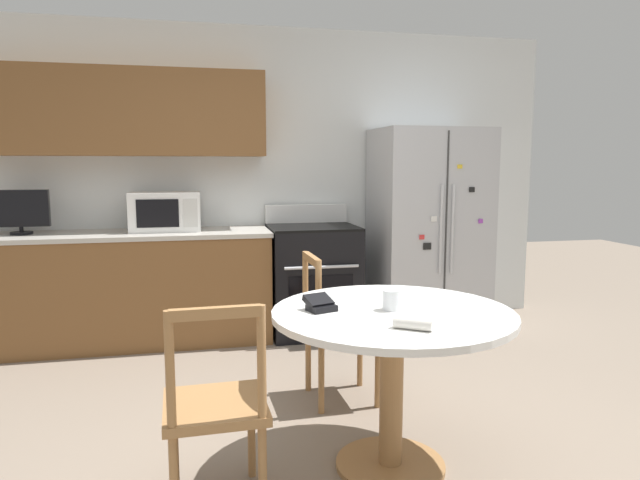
# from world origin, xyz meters

# --- Properties ---
(ground_plane) EXTENTS (14.00, 14.00, 0.00)m
(ground_plane) POSITION_xyz_m (0.00, 0.00, 0.00)
(ground_plane) COLOR gray
(back_wall) EXTENTS (5.20, 0.44, 2.60)m
(back_wall) POSITION_xyz_m (-0.30, 2.59, 1.45)
(back_wall) COLOR silver
(back_wall) RESTS_ON ground_plane
(kitchen_counter) EXTENTS (2.21, 0.64, 0.90)m
(kitchen_counter) POSITION_xyz_m (-1.11, 2.29, 0.45)
(kitchen_counter) COLOR brown
(kitchen_counter) RESTS_ON ground_plane
(refrigerator) EXTENTS (0.92, 0.75, 1.74)m
(refrigerator) POSITION_xyz_m (1.39, 2.22, 0.87)
(refrigerator) COLOR #B2B5BA
(refrigerator) RESTS_ON ground_plane
(oven_range) EXTENTS (0.73, 0.68, 1.08)m
(oven_range) POSITION_xyz_m (0.37, 2.26, 0.47)
(oven_range) COLOR black
(oven_range) RESTS_ON ground_plane
(microwave) EXTENTS (0.55, 0.35, 0.31)m
(microwave) POSITION_xyz_m (-0.83, 2.34, 1.06)
(microwave) COLOR white
(microwave) RESTS_ON kitchen_counter
(countertop_tv) EXTENTS (0.42, 0.16, 0.34)m
(countertop_tv) POSITION_xyz_m (-1.90, 2.33, 1.08)
(countertop_tv) COLOR black
(countertop_tv) RESTS_ON kitchen_counter
(dining_table) EXTENTS (1.12, 1.12, 0.77)m
(dining_table) POSITION_xyz_m (0.28, 0.02, 0.60)
(dining_table) COLOR white
(dining_table) RESTS_ON ground_plane
(dining_chair_far) EXTENTS (0.43, 0.43, 0.90)m
(dining_chair_far) POSITION_xyz_m (0.22, 0.85, 0.43)
(dining_chair_far) COLOR #9E7042
(dining_chair_far) RESTS_ON ground_plane
(dining_chair_left) EXTENTS (0.43, 0.43, 0.90)m
(dining_chair_left) POSITION_xyz_m (-0.54, -0.12, 0.43)
(dining_chair_left) COLOR #9E7042
(dining_chair_left) RESTS_ON ground_plane
(candle_glass) EXTENTS (0.08, 0.08, 0.09)m
(candle_glass) POSITION_xyz_m (0.27, 0.03, 0.81)
(candle_glass) COLOR silver
(candle_glass) RESTS_ON dining_table
(folded_napkin) EXTENTS (0.16, 0.13, 0.05)m
(folded_napkin) POSITION_xyz_m (0.25, -0.29, 0.79)
(folded_napkin) COLOR silver
(folded_napkin) RESTS_ON dining_table
(wallet) EXTENTS (0.15, 0.16, 0.07)m
(wallet) POSITION_xyz_m (-0.05, 0.09, 0.79)
(wallet) COLOR black
(wallet) RESTS_ON dining_table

